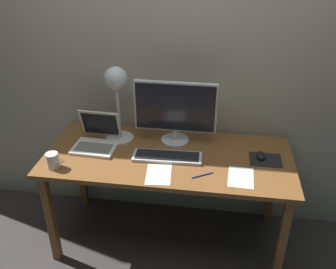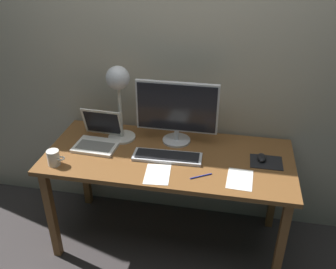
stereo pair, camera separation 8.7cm
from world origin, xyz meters
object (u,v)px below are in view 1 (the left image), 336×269
at_px(monitor, 175,110).
at_px(desk_lamp, 116,88).
at_px(laptop, 97,136).
at_px(mouse, 261,155).
at_px(coffee_mug, 53,161).
at_px(pen, 202,175).
at_px(keyboard_main, 166,157).

distance_m(monitor, desk_lamp, 0.41).
xyz_separation_m(laptop, desk_lamp, (0.13, 0.09, 0.32)).
height_order(mouse, coffee_mug, coffee_mug).
xyz_separation_m(monitor, pen, (0.21, -0.38, -0.23)).
bearing_deg(monitor, keyboard_main, -96.64).
height_order(mouse, pen, mouse).
xyz_separation_m(coffee_mug, pen, (0.91, 0.04, -0.05)).
xyz_separation_m(monitor, laptop, (-0.51, -0.12, -0.18)).
xyz_separation_m(desk_lamp, pen, (0.60, -0.35, -0.38)).
distance_m(laptop, coffee_mug, 0.36).
height_order(keyboard_main, laptop, laptop).
bearing_deg(laptop, keyboard_main, -12.08).
distance_m(keyboard_main, mouse, 0.60).
distance_m(laptop, desk_lamp, 0.36).
distance_m(desk_lamp, pen, 0.79).
bearing_deg(mouse, laptop, 179.24).
bearing_deg(keyboard_main, pen, -33.69).
bearing_deg(mouse, monitor, 166.91).
xyz_separation_m(laptop, coffee_mug, (-0.18, -0.31, -0.01)).
relative_size(monitor, laptop, 1.85).
bearing_deg(keyboard_main, laptop, 167.92).
relative_size(desk_lamp, coffee_mug, 4.68).
xyz_separation_m(laptop, mouse, (1.08, -0.01, -0.04)).
bearing_deg(coffee_mug, keyboard_main, 16.73).
height_order(monitor, keyboard_main, monitor).
relative_size(keyboard_main, mouse, 4.63).
relative_size(desk_lamp, mouse, 5.45).
bearing_deg(desk_lamp, pen, -30.69).
distance_m(monitor, mouse, 0.62).
distance_m(monitor, coffee_mug, 0.84).
height_order(keyboard_main, mouse, mouse).
distance_m(laptop, mouse, 1.08).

